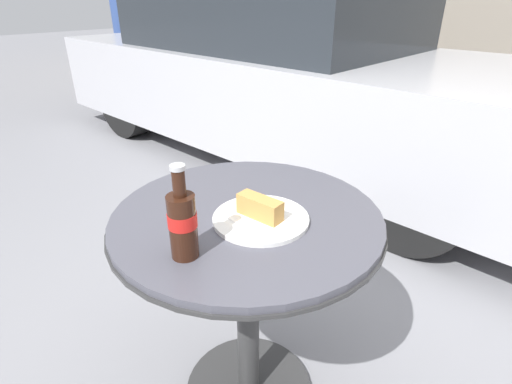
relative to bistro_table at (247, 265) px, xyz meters
name	(u,v)px	position (x,y,z in m)	size (l,w,h in m)	color
bistro_table	(247,265)	(0.00, 0.00, 0.00)	(0.75, 0.75, 0.73)	#333333
cola_bottle_left	(183,222)	(0.04, -0.24, 0.27)	(0.07, 0.07, 0.23)	#33190F
lunch_plate_near	(261,216)	(0.06, -0.01, 0.19)	(0.26, 0.26, 0.07)	white
parked_car	(287,79)	(-1.47, 1.98, 0.07)	(4.55, 1.70, 1.28)	#B7B7BC
pedestrian	(127,19)	(-4.07, 2.08, 0.43)	(0.35, 0.35, 1.73)	black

